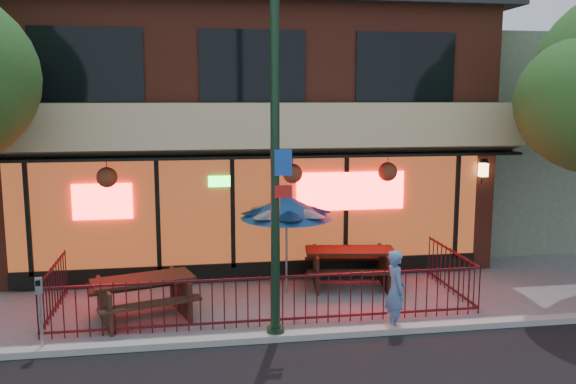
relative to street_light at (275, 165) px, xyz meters
name	(u,v)px	position (x,y,z in m)	size (l,w,h in m)	color
ground	(273,330)	(0.00, 0.40, -3.15)	(80.00, 80.00, 0.00)	gray
curb	(276,337)	(0.00, -0.10, -3.09)	(80.00, 0.25, 0.12)	#999993
restaurant_building	(239,103)	(0.00, 7.51, 0.98)	(12.96, 9.49, 8.05)	maroon
neighbor_building	(514,138)	(9.00, 8.10, -0.15)	(6.00, 7.00, 6.00)	gray
patio_fence	(269,289)	(0.00, 0.91, -2.52)	(8.44, 2.62, 1.00)	#460F14
street_light	(275,165)	(0.00, 0.00, 0.00)	(0.43, 0.32, 7.00)	black
picnic_table_left	(143,292)	(-2.41, 1.41, -2.61)	(2.27, 1.97, 0.82)	#3D2316
picnic_table_right	(350,262)	(2.12, 2.80, -2.58)	(2.22, 1.82, 0.86)	black
patio_umbrella	(286,207)	(0.60, 2.53, -1.20)	(1.99, 2.00, 2.28)	gray
pedestrian	(396,290)	(2.25, 0.05, -2.39)	(0.56, 0.37, 1.52)	#5578AB
parking_meter_near	(40,302)	(-4.00, 0.00, -2.26)	(0.13, 0.12, 1.32)	#9EA2A7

